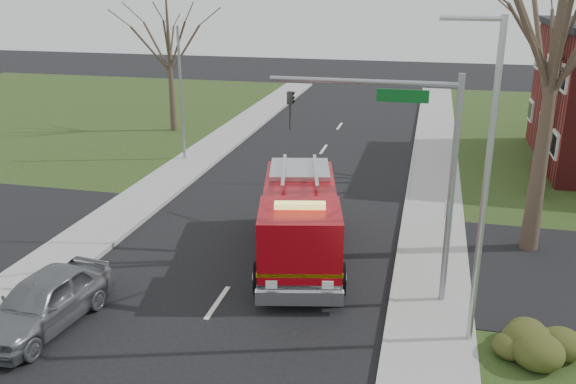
# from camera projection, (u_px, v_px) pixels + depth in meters

# --- Properties ---
(ground) EXTENTS (120.00, 120.00, 0.00)m
(ground) POSITION_uv_depth(u_px,v_px,m) (218.00, 303.00, 18.18)
(ground) COLOR black
(ground) RESTS_ON ground
(sidewalk_right) EXTENTS (2.40, 80.00, 0.15)m
(sidewalk_right) POSITION_uv_depth(u_px,v_px,m) (430.00, 326.00, 16.81)
(sidewalk_right) COLOR #9E9E99
(sidewalk_right) RESTS_ON ground
(sidewalk_left) EXTENTS (2.40, 80.00, 0.15)m
(sidewalk_left) POSITION_uv_depth(u_px,v_px,m) (34.00, 278.00, 19.50)
(sidewalk_left) COLOR #9E9E99
(sidewalk_left) RESTS_ON ground
(health_center_sign) EXTENTS (0.12, 2.00, 1.40)m
(health_center_sign) POSITION_uv_depth(u_px,v_px,m) (534.00, 176.00, 27.11)
(health_center_sign) COLOR #501412
(health_center_sign) RESTS_ON ground
(hedge_corner) EXTENTS (2.80, 2.00, 0.90)m
(hedge_corner) POSITION_uv_depth(u_px,v_px,m) (546.00, 343.00, 15.12)
(hedge_corner) COLOR #333915
(hedge_corner) RESTS_ON lawn_right
(bare_tree_near) EXTENTS (6.00, 6.00, 12.00)m
(bare_tree_near) POSITION_uv_depth(u_px,v_px,m) (558.00, 37.00, 19.21)
(bare_tree_near) COLOR #372A20
(bare_tree_near) RESTS_ON ground
(bare_tree_far) EXTENTS (5.25, 5.25, 10.50)m
(bare_tree_far) POSITION_uv_depth(u_px,v_px,m) (555.00, 42.00, 27.46)
(bare_tree_far) COLOR #372A20
(bare_tree_far) RESTS_ON ground
(bare_tree_left) EXTENTS (4.50, 4.50, 9.00)m
(bare_tree_left) POSITION_uv_depth(u_px,v_px,m) (169.00, 43.00, 36.92)
(bare_tree_left) COLOR #372A20
(bare_tree_left) RESTS_ON ground
(traffic_signal_mast) EXTENTS (5.29, 0.18, 6.80)m
(traffic_signal_mast) POSITION_uv_depth(u_px,v_px,m) (407.00, 148.00, 16.89)
(traffic_signal_mast) COLOR gray
(traffic_signal_mast) RESTS_ON ground
(streetlight_pole) EXTENTS (1.48, 0.16, 8.40)m
(streetlight_pole) POSITION_uv_depth(u_px,v_px,m) (484.00, 180.00, 14.68)
(streetlight_pole) COLOR #B7BABF
(streetlight_pole) RESTS_ON ground
(utility_pole_far) EXTENTS (0.14, 0.14, 7.00)m
(utility_pole_far) POSITION_uv_depth(u_px,v_px,m) (181.00, 96.00, 31.38)
(utility_pole_far) COLOR gray
(utility_pole_far) RESTS_ON ground
(fire_engine) EXTENTS (4.07, 7.69, 2.95)m
(fire_engine) POSITION_uv_depth(u_px,v_px,m) (300.00, 224.00, 20.53)
(fire_engine) COLOR #97060E
(fire_engine) RESTS_ON ground
(parked_car_maroon) EXTENTS (2.31, 4.68, 1.53)m
(parked_car_maroon) POSITION_uv_depth(u_px,v_px,m) (44.00, 301.00, 16.72)
(parked_car_maroon) COLOR slate
(parked_car_maroon) RESTS_ON ground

